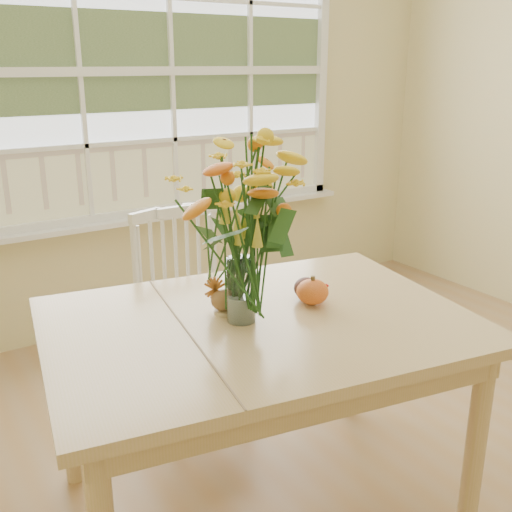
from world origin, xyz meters
TOP-DOWN VIEW (x-y plane):
  - floor at (0.00, 0.00)m, footprint 4.00×4.50m
  - wall_back at (0.00, 2.25)m, footprint 4.00×0.02m
  - window at (0.00, 2.21)m, footprint 2.42×0.12m
  - dining_table at (-0.56, 0.40)m, footprint 1.58×1.25m
  - windsor_chair at (-0.47, 1.16)m, footprint 0.44×0.42m
  - flower_vase at (-0.62, 0.43)m, footprint 0.46×0.46m
  - pumpkin at (-0.34, 0.40)m, footprint 0.12×0.12m
  - turkey_figurine at (-0.64, 0.51)m, footprint 0.12×0.11m
  - dark_gourd at (-0.32, 0.46)m, footprint 0.13×0.09m

SIDE VIEW (x-z plane):
  - floor at x=0.00m, z-range -0.01..0.00m
  - windsor_chair at x=-0.47m, z-range 0.06..1.01m
  - dining_table at x=-0.56m, z-range 0.29..1.05m
  - dark_gourd at x=-0.32m, z-range 0.76..0.84m
  - pumpkin at x=-0.34m, z-range 0.76..0.85m
  - turkey_figurine at x=-0.64m, z-range 0.75..0.87m
  - flower_vase at x=-0.62m, z-range 0.82..1.37m
  - wall_back at x=0.00m, z-range 0.00..2.70m
  - window at x=0.00m, z-range 0.66..2.40m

